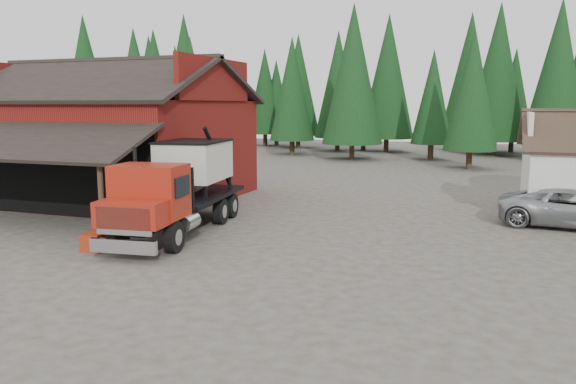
% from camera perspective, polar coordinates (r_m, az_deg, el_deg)
% --- Properties ---
extents(ground, '(120.00, 120.00, 0.00)m').
position_cam_1_polar(ground, '(16.84, -7.45, -7.84)').
color(ground, '#413C33').
rests_on(ground, ground).
extents(red_barn, '(12.80, 13.63, 7.18)m').
position_cam_1_polar(red_barn, '(30.52, -17.50, 4.48)').
color(red_barn, maroon).
rests_on(red_barn, ground).
extents(conifer_backdrop, '(76.00, 16.00, 16.00)m').
position_cam_1_polar(conifer_backdrop, '(57.00, 12.28, 3.84)').
color(conifer_backdrop, black).
rests_on(conifer_backdrop, ground).
extents(near_pine_a, '(4.40, 4.40, 11.40)m').
position_cam_1_polar(near_pine_a, '(51.57, -15.25, 10.33)').
color(near_pine_a, '#382619').
rests_on(near_pine_a, ground).
extents(near_pine_b, '(3.96, 3.96, 10.40)m').
position_cam_1_polar(near_pine_b, '(44.34, 18.23, 9.83)').
color(near_pine_b, '#382619').
rests_on(near_pine_b, ground).
extents(near_pine_d, '(5.28, 5.28, 13.40)m').
position_cam_1_polar(near_pine_d, '(49.71, 6.63, 11.80)').
color(near_pine_d, '#382619').
rests_on(near_pine_d, ground).
extents(feed_truck, '(3.40, 8.96, 3.94)m').
position_cam_1_polar(feed_truck, '(21.56, -10.92, 0.78)').
color(feed_truck, black).
rests_on(feed_truck, ground).
extents(silver_car, '(5.80, 3.17, 1.54)m').
position_cam_1_polar(silver_car, '(24.85, 27.00, -1.48)').
color(silver_car, '#9A9CA1').
rests_on(silver_car, ground).
extents(equip_box, '(0.78, 1.15, 0.60)m').
position_cam_1_polar(equip_box, '(19.97, -18.73, -4.69)').
color(equip_box, maroon).
rests_on(equip_box, ground).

